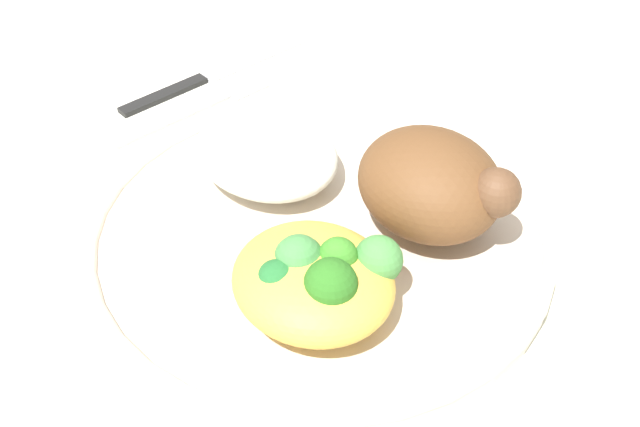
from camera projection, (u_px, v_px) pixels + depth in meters
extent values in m
plane|color=silver|center=(320.00, 244.00, 0.52)|extent=(2.00, 2.00, 0.00)
cylinder|color=beige|center=(320.00, 237.00, 0.52)|extent=(0.30, 0.30, 0.01)
torus|color=beige|center=(320.00, 230.00, 0.51)|extent=(0.30, 0.30, 0.01)
ellipsoid|color=brown|center=(430.00, 184.00, 0.49)|extent=(0.10, 0.08, 0.06)
sphere|color=brown|center=(496.00, 192.00, 0.47)|extent=(0.03, 0.03, 0.03)
ellipsoid|color=white|center=(266.00, 152.00, 0.54)|extent=(0.11, 0.09, 0.03)
ellipsoid|color=gold|center=(313.00, 281.00, 0.45)|extent=(0.10, 0.09, 0.04)
sphere|color=#2C6D20|center=(331.00, 285.00, 0.43)|extent=(0.03, 0.03, 0.03)
sphere|color=#256C31|center=(278.00, 282.00, 0.44)|extent=(0.03, 0.03, 0.03)
sphere|color=#4A8F45|center=(378.00, 260.00, 0.44)|extent=(0.03, 0.03, 0.03)
sphere|color=#3D8828|center=(338.00, 257.00, 0.44)|extent=(0.02, 0.02, 0.02)
sphere|color=#458945|center=(299.00, 260.00, 0.44)|extent=(0.03, 0.03, 0.03)
sphere|color=#256E1E|center=(323.00, 255.00, 0.45)|extent=(0.02, 0.02, 0.02)
cube|color=#B2B2B7|center=(174.00, 118.00, 0.63)|extent=(0.01, 0.11, 0.01)
cube|color=#B2B2B7|center=(245.00, 87.00, 0.66)|extent=(0.02, 0.04, 0.00)
cube|color=black|center=(163.00, 93.00, 0.65)|extent=(0.02, 0.08, 0.01)
cube|color=#B2B2B7|center=(255.00, 57.00, 0.70)|extent=(0.02, 0.11, 0.00)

